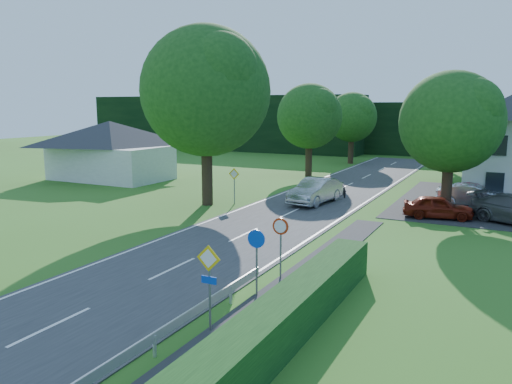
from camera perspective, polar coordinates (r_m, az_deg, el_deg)
The scene contains 24 objects.
road at distance 27.15m, azimuth 0.61°, elevation -3.99°, with size 7.00×80.00×0.04m, color #333335.
parking_pad at distance 37.18m, azimuth 27.02°, elevation -1.31°, with size 14.00×16.00×0.04m, color #262629.
line_edge_left at distance 28.70m, azimuth -5.22°, elevation -3.23°, with size 0.12×80.00×0.01m, color white.
line_edge_right at distance 25.91m, azimuth 7.08°, elevation -4.69°, with size 0.12×80.00×0.01m, color white.
line_centre at distance 27.15m, azimuth 0.61°, elevation -3.94°, with size 0.12×80.00×0.01m, color white, non-canonical shape.
tree_main at distance 32.83m, azimuth -5.72°, elevation 8.57°, with size 9.40×9.40×11.64m, color #184514, non-canonical shape.
tree_left_far at distance 46.77m, azimuth 6.10°, elevation 7.04°, with size 7.00×7.00×8.58m, color #184514, non-canonical shape.
tree_right_far at distance 45.90m, azimuth 21.26°, elevation 6.70°, with size 7.40×7.40×9.09m, color #184514, non-canonical shape.
tree_left_back at distance 57.99m, azimuth 10.86°, elevation 7.19°, with size 6.60×6.60×8.07m, color #184514, non-canonical shape.
tree_right_back at distance 53.99m, azimuth 21.05°, elevation 6.26°, with size 6.20×6.20×7.56m, color #184514, non-canonical shape.
tree_right_mid at distance 31.85m, azimuth 21.24°, elevation 5.17°, with size 7.00×7.00×8.58m, color #184514, non-canonical shape.
treeline_left at distance 76.75m, azimuth -4.18°, elevation 7.90°, with size 44.00×6.00×8.00m, color black.
treeline_right at distance 69.78m, azimuth 24.12°, elevation 6.48°, with size 30.00×5.00×7.00m, color black.
bungalow_left at distance 46.38m, azimuth -16.30°, elevation 4.72°, with size 11.00×6.50×5.20m.
streetlight at distance 33.87m, azimuth 20.89°, elevation 5.72°, with size 2.03×0.18×8.00m.
sign_priority_right at distance 14.55m, azimuth -5.40°, elevation -9.06°, with size 0.78×0.09×2.59m.
sign_roundabout at distance 17.07m, azimuth 0.05°, elevation -6.59°, with size 0.64×0.08×2.37m.
sign_speed_limit at distance 18.78m, azimuth 2.82°, elevation -4.77°, with size 0.64×0.11×2.37m.
sign_priority_left at distance 33.23m, azimuth -2.51°, elevation 1.52°, with size 0.78×0.09×2.44m.
moving_car at distance 33.69m, azimuth 6.82°, elevation 0.13°, with size 1.78×5.09×1.68m, color #B4B4B9.
motorcycle at distance 36.56m, azimuth 10.06°, elevation 0.21°, with size 0.61×1.76×0.92m, color black.
parked_car_red at distance 30.86m, azimuth 20.07°, elevation -1.62°, with size 1.57×3.90×1.33m, color #65160B.
parked_car_silver_a at distance 35.21m, azimuth 23.55°, elevation -0.36°, with size 1.57×4.50×1.48m, color #BCBCC1.
parasol at distance 34.61m, azimuth 23.08°, elevation -0.28°, with size 1.89×1.93×1.74m, color #B80E2B.
Camera 1 is at (11.74, -3.61, 6.48)m, focal length 35.00 mm.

